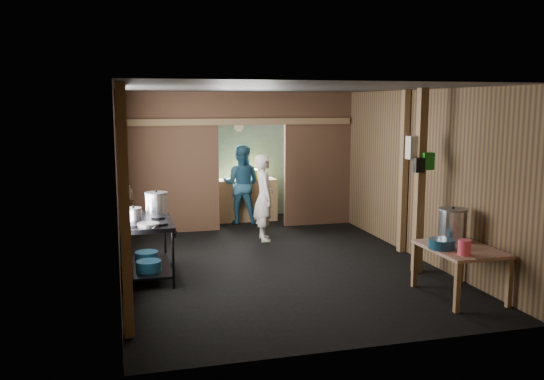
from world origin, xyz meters
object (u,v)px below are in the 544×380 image
object	(u,v)px
stock_pot	(452,225)
yellow_tub	(253,174)
stove_pot_large	(156,203)
prep_table	(459,272)
pink_bucket	(464,247)
gas_range	(147,248)
cook	(264,198)

from	to	relation	value
stock_pot	yellow_tub	xyz separation A→B (m)	(-1.48, 4.99, 0.12)
stove_pot_large	yellow_tub	xyz separation A→B (m)	(2.15, 3.06, -0.01)
prep_table	pink_bucket	world-z (taller)	pink_bucket
gas_range	stock_pot	bearing A→B (deg)	-21.83
prep_table	pink_bucket	xyz separation A→B (m)	(-0.17, -0.33, 0.41)
prep_table	pink_bucket	bearing A→B (deg)	-117.32
prep_table	yellow_tub	size ratio (longest dim) A/B	3.00
gas_range	prep_table	world-z (taller)	gas_range
prep_table	stock_pot	distance (m)	0.63
stock_pot	pink_bucket	world-z (taller)	stock_pot
pink_bucket	stove_pot_large	bearing A→B (deg)	142.25
stove_pot_large	stock_pot	size ratio (longest dim) A/B	0.75
prep_table	stove_pot_large	distance (m)	4.26
prep_table	stock_pot	bearing A→B (deg)	74.97
stove_pot_large	stock_pot	bearing A→B (deg)	-27.99
gas_range	pink_bucket	size ratio (longest dim) A/B	7.48
yellow_tub	cook	world-z (taller)	cook
stock_pot	yellow_tub	bearing A→B (deg)	106.54
stove_pot_large	pink_bucket	distance (m)	4.27
prep_table	stove_pot_large	xyz separation A→B (m)	(-3.54, 2.28, 0.64)
prep_table	yellow_tub	xyz separation A→B (m)	(-1.39, 5.34, 0.63)
stock_pot	cook	xyz separation A→B (m)	(-1.70, 3.20, -0.07)
prep_table	pink_bucket	distance (m)	0.55
cook	yellow_tub	bearing A→B (deg)	-3.80
stove_pot_large	cook	size ratio (longest dim) A/B	0.22
yellow_tub	cook	distance (m)	1.82
stove_pot_large	yellow_tub	world-z (taller)	stove_pot_large
stock_pot	gas_range	bearing A→B (deg)	158.17
stock_pot	cook	bearing A→B (deg)	118.01
pink_bucket	yellow_tub	world-z (taller)	yellow_tub
prep_table	gas_range	bearing A→B (deg)	153.25
pink_bucket	cook	size ratio (longest dim) A/B	0.12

